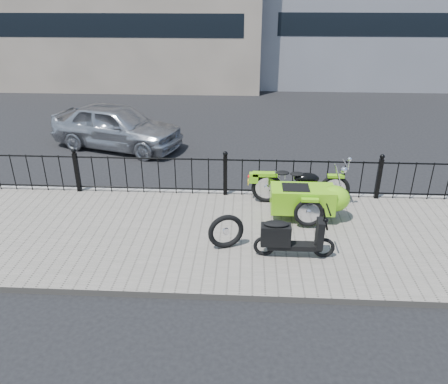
# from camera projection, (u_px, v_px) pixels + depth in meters

# --- Properties ---
(ground) EXTENTS (120.00, 120.00, 0.00)m
(ground) POSITION_uv_depth(u_px,v_px,m) (222.00, 226.00, 9.18)
(ground) COLOR black
(ground) RESTS_ON ground
(sidewalk) EXTENTS (30.00, 3.80, 0.12)m
(sidewalk) POSITION_uv_depth(u_px,v_px,m) (221.00, 236.00, 8.71)
(sidewalk) COLOR slate
(sidewalk) RESTS_ON ground
(curb) EXTENTS (30.00, 0.10, 0.12)m
(curb) POSITION_uv_depth(u_px,v_px,m) (226.00, 194.00, 10.46)
(curb) COLOR gray
(curb) RESTS_ON ground
(iron_fence) EXTENTS (14.11, 0.11, 1.08)m
(iron_fence) POSITION_uv_depth(u_px,v_px,m) (225.00, 176.00, 10.10)
(iron_fence) COLOR black
(iron_fence) RESTS_ON sidewalk
(motorcycle_sidecar) EXTENTS (2.28, 1.48, 0.98)m
(motorcycle_sidecar) POSITION_uv_depth(u_px,v_px,m) (310.00, 196.00, 9.15)
(motorcycle_sidecar) COLOR black
(motorcycle_sidecar) RESTS_ON sidewalk
(scooter) EXTENTS (1.46, 0.43, 0.99)m
(scooter) POSITION_uv_depth(u_px,v_px,m) (289.00, 238.00, 7.80)
(scooter) COLOR black
(scooter) RESTS_ON sidewalk
(spare_tire) EXTENTS (0.68, 0.32, 0.69)m
(spare_tire) POSITION_uv_depth(u_px,v_px,m) (226.00, 231.00, 8.07)
(spare_tire) COLOR black
(spare_tire) RESTS_ON sidewalk
(sedan_car) EXTENTS (4.35, 2.76, 1.38)m
(sedan_car) POSITION_uv_depth(u_px,v_px,m) (117.00, 126.00, 13.34)
(sedan_car) COLOR #ABADB2
(sedan_car) RESTS_ON ground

